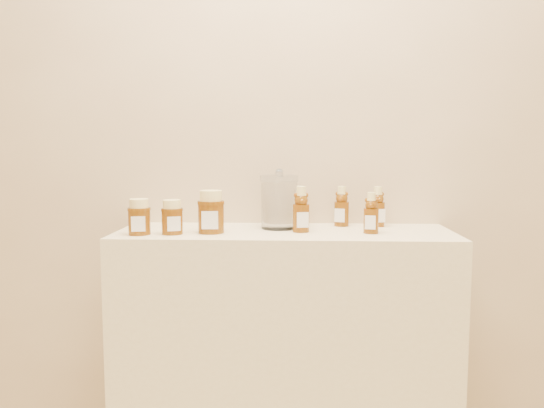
# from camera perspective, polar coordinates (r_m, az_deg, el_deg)

# --- Properties ---
(wall_back) EXTENTS (3.50, 0.02, 2.70)m
(wall_back) POSITION_cam_1_polar(r_m,az_deg,el_deg) (2.09, 1.52, 10.27)
(wall_back) COLOR tan
(wall_back) RESTS_ON ground
(display_table) EXTENTS (1.20, 0.40, 0.90)m
(display_table) POSITION_cam_1_polar(r_m,az_deg,el_deg) (2.02, 1.35, -15.61)
(display_table) COLOR beige
(display_table) RESTS_ON ground
(bear_bottle_back_left) EXTENTS (0.07, 0.07, 0.17)m
(bear_bottle_back_left) POSITION_cam_1_polar(r_m,az_deg,el_deg) (2.02, 3.01, 0.07)
(bear_bottle_back_left) COLOR #592D07
(bear_bottle_back_left) RESTS_ON display_table
(bear_bottle_back_mid) EXTENTS (0.08, 0.08, 0.17)m
(bear_bottle_back_mid) POSITION_cam_1_polar(r_m,az_deg,el_deg) (2.03, 7.50, 0.05)
(bear_bottle_back_mid) COLOR #592D07
(bear_bottle_back_mid) RESTS_ON display_table
(bear_bottle_back_right) EXTENTS (0.07, 0.07, 0.17)m
(bear_bottle_back_right) POSITION_cam_1_polar(r_m,az_deg,el_deg) (2.05, 11.29, 0.01)
(bear_bottle_back_right) COLOR #592D07
(bear_bottle_back_right) RESTS_ON display_table
(bear_bottle_front_left) EXTENTS (0.07, 0.07, 0.18)m
(bear_bottle_front_left) POSITION_cam_1_polar(r_m,az_deg,el_deg) (1.87, 3.14, -0.24)
(bear_bottle_front_left) COLOR #592D07
(bear_bottle_front_left) RESTS_ON display_table
(bear_bottle_front_right) EXTENTS (0.07, 0.07, 0.16)m
(bear_bottle_front_right) POSITION_cam_1_polar(r_m,az_deg,el_deg) (1.87, 10.63, -0.66)
(bear_bottle_front_right) COLOR #592D07
(bear_bottle_front_right) RESTS_ON display_table
(honey_jar_left) EXTENTS (0.09, 0.09, 0.12)m
(honey_jar_left) POSITION_cam_1_polar(r_m,az_deg,el_deg) (1.87, -14.09, -1.34)
(honey_jar_left) COLOR #592D07
(honey_jar_left) RESTS_ON display_table
(honey_jar_back) EXTENTS (0.10, 0.10, 0.15)m
(honey_jar_back) POSITION_cam_1_polar(r_m,az_deg,el_deg) (1.86, -6.58, -0.83)
(honey_jar_back) COLOR #592D07
(honey_jar_back) RESTS_ON display_table
(honey_jar_front) EXTENTS (0.10, 0.10, 0.12)m
(honey_jar_front) POSITION_cam_1_polar(r_m,az_deg,el_deg) (1.86, -10.69, -1.38)
(honey_jar_front) COLOR #592D07
(honey_jar_front) RESTS_ON display_table
(glass_canister) EXTENTS (0.16, 0.16, 0.21)m
(glass_canister) POSITION_cam_1_polar(r_m,az_deg,el_deg) (1.95, 0.79, 0.48)
(glass_canister) COLOR white
(glass_canister) RESTS_ON display_table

